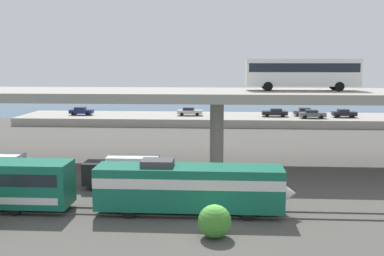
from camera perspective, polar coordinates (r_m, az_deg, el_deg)
The scene contains 17 objects.
ground_plane at distance 31.81m, azimuth 2.70°, elevation -12.98°, with size 260.00×260.00×0.00m, color #4C4944.
rail_strip_near at distance 34.82m, azimuth 2.79°, elevation -10.94°, with size 110.00×0.12×0.12m, color #59544C.
rail_strip_far at distance 36.27m, azimuth 2.82°, elevation -10.14°, with size 110.00×0.12×0.12m, color #59544C.
train_locomotive at distance 34.94m, azimuth 0.80°, elevation -7.20°, with size 15.05×3.04×4.18m.
highway_overpass at distance 49.77m, azimuth 3.13°, elevation 3.88°, with size 96.00×11.34×8.34m.
transit_bus_on_overpass at distance 51.06m, azimuth 13.52°, elevation 6.85°, with size 12.00×2.68×3.40m.
service_truck_west at distance 45.80m, azimuth -22.00°, elevation -4.76°, with size 6.80×2.46×3.04m.
service_truck_east at distance 42.28m, azimuth -8.44°, elevation -5.30°, with size 6.80×2.46×3.04m.
pier_parking_lot at distance 85.31m, azimuth 3.29°, elevation 1.09°, with size 73.27×12.67×1.40m, color #9E998E.
parked_car_0 at distance 86.68m, azimuth 18.35°, elevation 1.77°, with size 4.18×1.99×1.50m.
parked_car_1 at distance 84.98m, azimuth -0.30°, elevation 2.08°, with size 4.58×1.97×1.50m.
parked_car_2 at distance 86.91m, azimuth 13.90°, elevation 1.97°, with size 4.39×1.94×1.50m.
parked_car_3 at distance 83.79m, azimuth 14.70°, elevation 1.71°, with size 4.55×1.99×1.50m.
parked_car_4 at distance 84.69m, azimuth 10.26°, elevation 1.92°, with size 4.58×1.95×1.50m.
parked_car_5 at distance 88.19m, azimuth -13.60°, elevation 2.07°, with size 4.32×1.88×1.50m.
harbor_water at distance 108.23m, azimuth 3.35°, elevation 2.28°, with size 140.00×36.00×0.01m, color #385B7A.
shrub_right at distance 30.84m, azimuth 2.83°, elevation -11.49°, with size 2.21×2.21×2.21m, color #3F832F.
Camera 1 is at (0.38, -29.61, 11.62)m, focal length 42.96 mm.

